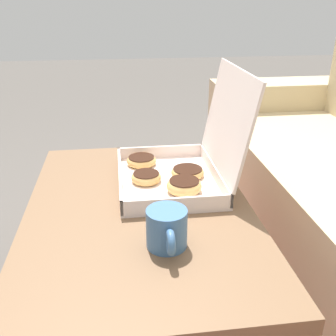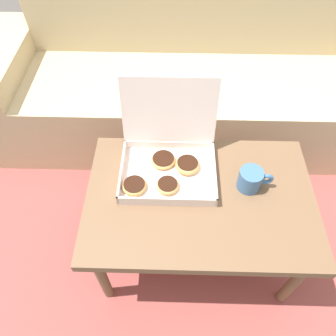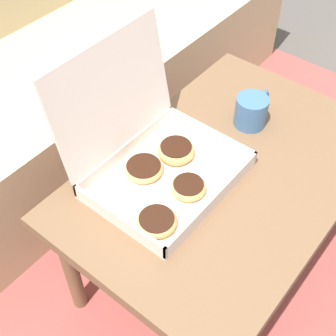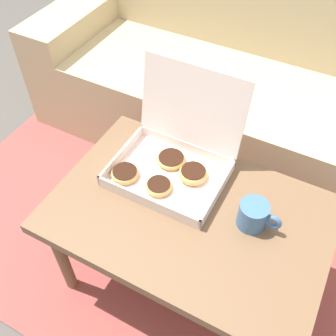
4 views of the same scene
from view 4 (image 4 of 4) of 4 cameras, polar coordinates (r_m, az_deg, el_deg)
ground_plane at (r=1.78m, az=4.26°, el=-12.38°), size 12.00×12.00×0.00m
area_rug at (r=1.94m, az=8.06°, el=-5.37°), size 2.53×1.86×0.01m
couch at (r=2.06m, az=14.18°, el=9.43°), size 2.41×0.78×0.87m
coffee_table at (r=1.36m, az=3.01°, el=-7.60°), size 0.92×0.61×0.48m
pastry_box at (r=1.38m, az=0.64°, el=1.53°), size 0.39×0.36×0.35m
coffee_mug at (r=1.28m, az=12.37°, el=-6.72°), size 0.14×0.09×0.09m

